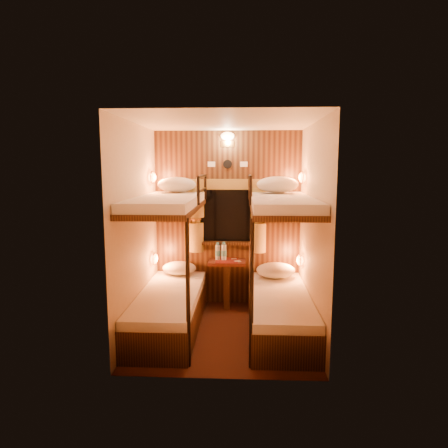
# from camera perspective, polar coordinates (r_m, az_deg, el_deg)

# --- Properties ---
(floor) EXTENTS (2.10, 2.10, 0.00)m
(floor) POSITION_cam_1_polar(r_m,az_deg,el_deg) (4.84, -0.01, -15.12)
(floor) COLOR #33150E
(floor) RESTS_ON ground
(ceiling) EXTENTS (2.10, 2.10, 0.00)m
(ceiling) POSITION_cam_1_polar(r_m,az_deg,el_deg) (4.48, -0.01, 14.39)
(ceiling) COLOR silver
(ceiling) RESTS_ON wall_back
(wall_back) EXTENTS (2.40, 0.00, 2.40)m
(wall_back) POSITION_cam_1_polar(r_m,az_deg,el_deg) (5.54, 0.52, 0.76)
(wall_back) COLOR #C6B293
(wall_back) RESTS_ON floor
(wall_front) EXTENTS (2.40, 0.00, 2.40)m
(wall_front) POSITION_cam_1_polar(r_m,az_deg,el_deg) (3.48, -0.86, -3.71)
(wall_front) COLOR #C6B293
(wall_front) RESTS_ON floor
(wall_left) EXTENTS (0.00, 2.40, 2.40)m
(wall_left) POSITION_cam_1_polar(r_m,az_deg,el_deg) (4.66, -12.38, -0.84)
(wall_left) COLOR #C6B293
(wall_left) RESTS_ON floor
(wall_right) EXTENTS (0.00, 2.40, 2.40)m
(wall_right) POSITION_cam_1_polar(r_m,az_deg,el_deg) (4.57, 12.62, -1.03)
(wall_right) COLOR #C6B293
(wall_right) RESTS_ON floor
(back_panel) EXTENTS (2.00, 0.03, 2.40)m
(back_panel) POSITION_cam_1_polar(r_m,az_deg,el_deg) (5.53, 0.52, 0.74)
(back_panel) COLOR black
(back_panel) RESTS_ON floor
(bunk_left) EXTENTS (0.72, 1.90, 1.82)m
(bunk_left) POSITION_cam_1_polar(r_m,az_deg,el_deg) (4.79, -7.81, -8.35)
(bunk_left) COLOR black
(bunk_left) RESTS_ON floor
(bunk_right) EXTENTS (0.72, 1.90, 1.82)m
(bunk_right) POSITION_cam_1_polar(r_m,az_deg,el_deg) (4.73, 7.98, -8.57)
(bunk_right) COLOR black
(bunk_right) RESTS_ON floor
(window) EXTENTS (1.00, 0.12, 0.79)m
(window) POSITION_cam_1_polar(r_m,az_deg,el_deg) (5.50, 0.50, 0.50)
(window) COLOR black
(window) RESTS_ON back_panel
(curtains) EXTENTS (1.10, 0.22, 1.00)m
(curtains) POSITION_cam_1_polar(r_m,az_deg,el_deg) (5.46, 0.49, 1.32)
(curtains) COLOR olive
(curtains) RESTS_ON back_panel
(back_fixtures) EXTENTS (0.54, 0.09, 0.48)m
(back_fixtures) POSITION_cam_1_polar(r_m,az_deg,el_deg) (5.46, 0.51, 11.65)
(back_fixtures) COLOR black
(back_fixtures) RESTS_ON back_panel
(reading_lamps) EXTENTS (2.00, 0.20, 1.25)m
(reading_lamps) POSITION_cam_1_polar(r_m,az_deg,el_deg) (5.19, 0.37, 0.70)
(reading_lamps) COLOR orange
(reading_lamps) RESTS_ON wall_left
(table) EXTENTS (0.50, 0.34, 0.66)m
(table) POSITION_cam_1_polar(r_m,az_deg,el_deg) (5.51, 0.43, -7.64)
(table) COLOR #581514
(table) RESTS_ON floor
(bottle_left) EXTENTS (0.07, 0.07, 0.24)m
(bottle_left) POSITION_cam_1_polar(r_m,az_deg,el_deg) (5.47, -0.89, -4.07)
(bottle_left) COLOR #99BFE5
(bottle_left) RESTS_ON table
(bottle_right) EXTENTS (0.07, 0.07, 0.25)m
(bottle_right) POSITION_cam_1_polar(r_m,az_deg,el_deg) (5.45, -0.02, -4.06)
(bottle_right) COLOR #99BFE5
(bottle_right) RESTS_ON table
(sachet_a) EXTENTS (0.10, 0.09, 0.01)m
(sachet_a) POSITION_cam_1_polar(r_m,az_deg,el_deg) (5.41, 1.92, -5.32)
(sachet_a) COLOR silver
(sachet_a) RESTS_ON table
(sachet_b) EXTENTS (0.08, 0.06, 0.01)m
(sachet_b) POSITION_cam_1_polar(r_m,az_deg,el_deg) (5.54, 1.43, -5.00)
(sachet_b) COLOR silver
(sachet_b) RESTS_ON table
(pillow_lower_left) EXTENTS (0.46, 0.33, 0.18)m
(pillow_lower_left) POSITION_cam_1_polar(r_m,az_deg,el_deg) (5.50, -6.41, -6.28)
(pillow_lower_left) COLOR silver
(pillow_lower_left) RESTS_ON bunk_left
(pillow_lower_right) EXTENTS (0.51, 0.37, 0.20)m
(pillow_lower_right) POSITION_cam_1_polar(r_m,az_deg,el_deg) (5.36, 7.38, -6.58)
(pillow_lower_right) COLOR silver
(pillow_lower_right) RESTS_ON bunk_right
(pillow_upper_left) EXTENTS (0.50, 0.36, 0.20)m
(pillow_upper_left) POSITION_cam_1_polar(r_m,az_deg,el_deg) (5.24, -6.77, 5.60)
(pillow_upper_left) COLOR silver
(pillow_upper_left) RESTS_ON bunk_left
(pillow_upper_right) EXTENTS (0.53, 0.38, 0.21)m
(pillow_upper_right) POSITION_cam_1_polar(r_m,az_deg,el_deg) (5.14, 7.65, 5.61)
(pillow_upper_right) COLOR silver
(pillow_upper_right) RESTS_ON bunk_right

